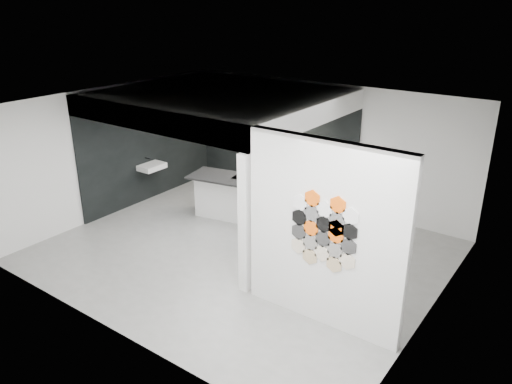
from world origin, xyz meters
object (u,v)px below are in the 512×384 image
object	(u,v)px
kettle	(304,144)
utensil_cup	(247,134)
stockpot	(239,131)
glass_vase	(325,148)
kitchen_island	(233,196)
bottle_dark	(255,134)
wall_basin	(152,167)
partition_panel	(324,235)
glass_bowl	(325,149)

from	to	relation	value
kettle	utensil_cup	bearing A→B (deg)	-155.34
stockpot	glass_vase	bearing A→B (deg)	0.00
kitchen_island	stockpot	world-z (taller)	stockpot
stockpot	kettle	size ratio (longest dim) A/B	1.31
bottle_dark	utensil_cup	xyz separation A→B (m)	(-0.22, 0.00, -0.03)
kettle	utensil_cup	size ratio (longest dim) A/B	1.67
glass_vase	wall_basin	bearing A→B (deg)	-148.65
stockpot	utensil_cup	bearing A→B (deg)	0.00
kitchen_island	glass_vase	bearing A→B (deg)	41.97
stockpot	utensil_cup	size ratio (longest dim) A/B	2.19
wall_basin	glass_vase	world-z (taller)	glass_vase
partition_panel	wall_basin	size ratio (longest dim) A/B	4.67
utensil_cup	kettle	bearing A→B (deg)	0.00
wall_basin	kettle	distance (m)	3.55
kettle	glass_bowl	world-z (taller)	kettle
glass_vase	kitchen_island	bearing A→B (deg)	-126.85
kettle	glass_vase	world-z (taller)	kettle
wall_basin	kettle	world-z (taller)	kettle
wall_basin	bottle_dark	xyz separation A→B (m)	(1.45, 2.07, 0.56)
glass_bowl	bottle_dark	bearing A→B (deg)	180.00
partition_panel	kitchen_island	bearing A→B (deg)	147.32
partition_panel	utensil_cup	xyz separation A→B (m)	(-4.24, 3.87, -0.02)
kitchen_island	glass_vase	xyz separation A→B (m)	(1.28, 1.71, 0.89)
glass_vase	bottle_dark	distance (m)	1.94
wall_basin	partition_panel	bearing A→B (deg)	-18.23
stockpot	kettle	world-z (taller)	stockpot
partition_panel	glass_vase	xyz separation A→B (m)	(-2.08, 3.87, -0.02)
utensil_cup	glass_bowl	bearing A→B (deg)	0.00
glass_bowl	glass_vase	size ratio (longest dim) A/B	1.24
wall_basin	stockpot	xyz separation A→B (m)	(0.97, 2.07, 0.57)
glass_bowl	utensil_cup	size ratio (longest dim) A/B	1.37
wall_basin	utensil_cup	size ratio (longest dim) A/B	5.33
kitchen_island	glass_bowl	xyz separation A→B (m)	(1.28, 1.71, 0.88)
kitchen_island	kettle	distance (m)	2.07
kettle	glass_bowl	xyz separation A→B (m)	(0.56, 0.00, -0.02)
kitchen_island	kettle	xyz separation A→B (m)	(0.73, 1.71, 0.91)
utensil_cup	glass_vase	bearing A→B (deg)	0.00
stockpot	glass_bowl	world-z (taller)	stockpot
stockpot	bottle_dark	distance (m)	0.49
wall_basin	utensil_cup	world-z (taller)	utensil_cup
stockpot	glass_vase	xyz separation A→B (m)	(2.42, 0.00, -0.04)
kitchen_island	bottle_dark	world-z (taller)	bottle_dark
kettle	utensil_cup	world-z (taller)	kettle
stockpot	utensil_cup	xyz separation A→B (m)	(0.26, 0.00, -0.04)
stockpot	glass_vase	size ratio (longest dim) A/B	1.99
glass_bowl	utensil_cup	bearing A→B (deg)	180.00
kitchen_island	glass_vase	world-z (taller)	kitchen_island
kitchen_island	kettle	size ratio (longest dim) A/B	10.24
wall_basin	bottle_dark	world-z (taller)	bottle_dark
glass_bowl	utensil_cup	world-z (taller)	utensil_cup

